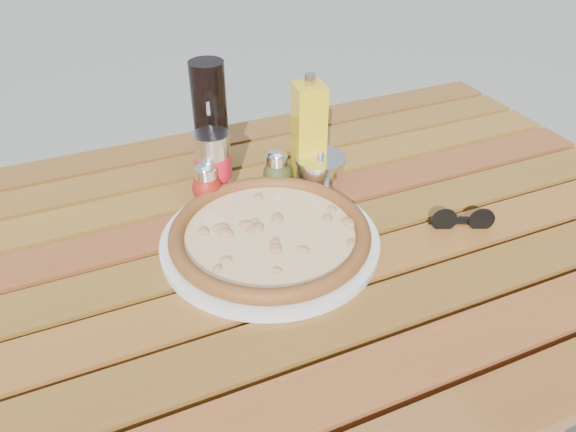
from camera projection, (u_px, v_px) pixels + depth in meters
name	position (u px, v px, depth m)	size (l,w,h in m)	color
table	(293.00, 271.00, 0.99)	(1.40, 0.90, 0.75)	#321C0B
plate	(270.00, 241.00, 0.93)	(0.36, 0.36, 0.01)	silver
pizza	(270.00, 233.00, 0.92)	(0.44, 0.44, 0.03)	#FFE8B6
pepper_shaker	(207.00, 184.00, 1.01)	(0.07, 0.07, 0.08)	#A21C12
oregano_shaker	(277.00, 171.00, 1.05)	(0.07, 0.07, 0.08)	#3F451B
dark_bottle	(210.00, 118.00, 1.07)	(0.07, 0.07, 0.22)	black
soda_can	(213.00, 164.00, 1.03)	(0.08, 0.08, 0.12)	silver
olive_oil_cruet	(309.00, 132.00, 1.05)	(0.06, 0.06, 0.21)	gold
parmesan_tin	(320.00, 170.00, 1.07)	(0.12, 0.12, 0.07)	white
sunglasses	(462.00, 220.00, 0.96)	(0.11, 0.06, 0.04)	black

